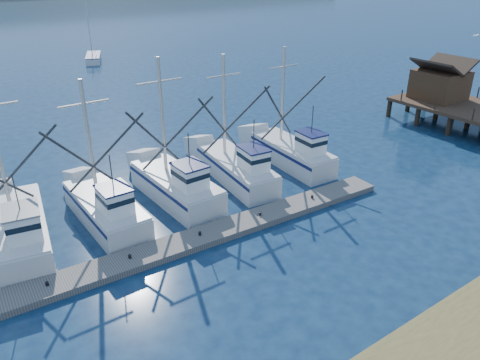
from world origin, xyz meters
name	(u,v)px	position (x,y,z in m)	size (l,w,h in m)	color
ground	(387,251)	(0.00, 0.00, 0.00)	(500.00, 500.00, 0.00)	#0D1F3A
floating_dock	(184,243)	(-8.59, 6.61, 0.18)	(27.18, 1.81, 0.36)	#67625C
timber_pier	(474,101)	(21.50, 8.46, 2.57)	(7.00, 20.00, 8.00)	black
trawler_fleet	(148,196)	(-8.41, 11.39, 0.97)	(26.88, 8.47, 8.83)	silver
sailboat_near	(93,58)	(4.01, 56.71, 0.49)	(4.02, 6.41, 8.10)	silver
flying_gull	(475,36)	(17.15, 7.22, 8.66)	(0.98, 0.18, 0.18)	white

